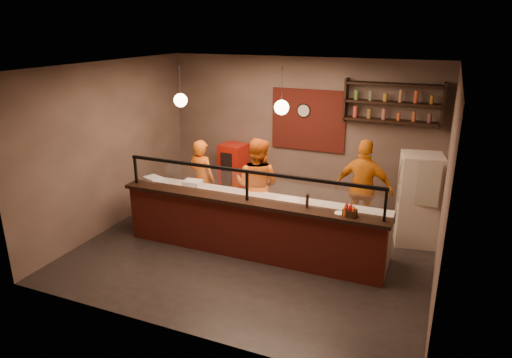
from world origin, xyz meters
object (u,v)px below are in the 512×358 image
at_px(pizza_dough, 287,201).
at_px(pepper_mill, 307,201).
at_px(condiment_caddy, 350,213).
at_px(fridge, 418,200).
at_px(wall_clock, 304,111).
at_px(cook_left, 202,179).
at_px(red_cooler, 234,172).
at_px(cook_mid, 257,185).
at_px(cook_right, 364,188).

bearing_deg(pizza_dough, pepper_mill, -45.08).
xyz_separation_m(pizza_dough, condiment_caddy, (1.21, -0.58, 0.21)).
bearing_deg(pepper_mill, fridge, 46.14).
bearing_deg(wall_clock, cook_left, -137.20).
relative_size(cook_left, fridge, 0.99).
bearing_deg(wall_clock, red_cooler, -168.41).
bearing_deg(fridge, cook_left, 176.28).
bearing_deg(pizza_dough, condiment_caddy, -25.66).
relative_size(cook_left, cook_mid, 0.90).
height_order(cook_left, pepper_mill, cook_left).
bearing_deg(pizza_dough, wall_clock, 100.35).
relative_size(wall_clock, cook_left, 0.18).
xyz_separation_m(fridge, condiment_caddy, (-0.89, -1.72, 0.27)).
bearing_deg(cook_left, pepper_mill, 164.79).
height_order(cook_right, condiment_caddy, cook_right).
xyz_separation_m(fridge, pepper_mill, (-1.59, -1.65, 0.33)).
xyz_separation_m(cook_right, red_cooler, (-3.04, 0.75, -0.28)).
bearing_deg(cook_left, cook_mid, -176.94).
relative_size(wall_clock, condiment_caddy, 1.57).
bearing_deg(cook_mid, pepper_mill, 143.90).
relative_size(condiment_caddy, pepper_mill, 0.85).
distance_m(wall_clock, pepper_mill, 2.99).
bearing_deg(cook_left, pizza_dough, 171.68).
height_order(cook_right, fridge, cook_right).
height_order(cook_left, cook_right, cook_right).
relative_size(red_cooler, pizza_dough, 2.86).
distance_m(wall_clock, cook_right, 2.20).
height_order(cook_mid, pizza_dough, cook_mid).
height_order(condiment_caddy, pepper_mill, pepper_mill).
distance_m(cook_left, pizza_dough, 2.15).
xyz_separation_m(wall_clock, cook_right, (1.53, -1.06, -1.17)).
height_order(cook_mid, condiment_caddy, cook_mid).
xyz_separation_m(cook_left, cook_right, (3.18, 0.46, 0.10)).
xyz_separation_m(cook_left, pepper_mill, (2.56, -1.16, 0.34)).
bearing_deg(wall_clock, cook_mid, -102.65).
height_order(fridge, pepper_mill, fridge).
bearing_deg(cook_left, fridge, -164.08).
height_order(cook_right, pizza_dough, cook_right).
height_order(wall_clock, red_cooler, wall_clock).
bearing_deg(cook_mid, pizza_dough, 149.04).
bearing_deg(cook_mid, condiment_caddy, 153.64).
relative_size(cook_left, pepper_mill, 7.40).
xyz_separation_m(cook_right, pizza_dough, (-1.13, -1.11, -0.02)).
distance_m(cook_right, condiment_caddy, 1.70).
bearing_deg(red_cooler, fridge, -2.03).
relative_size(wall_clock, pizza_dough, 0.67).
distance_m(cook_right, pizza_dough, 1.58).
height_order(fridge, pizza_dough, fridge).
bearing_deg(cook_right, condiment_caddy, 97.35).
distance_m(cook_mid, pizza_dough, 0.92).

